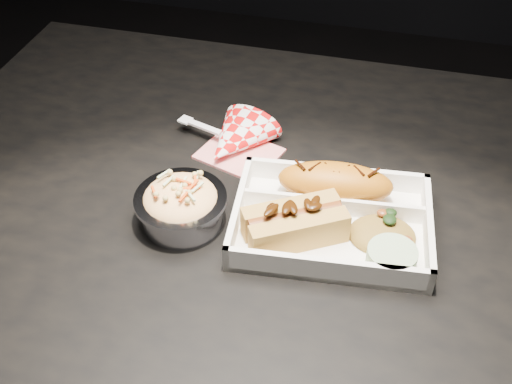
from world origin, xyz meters
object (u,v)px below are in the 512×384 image
napkin_fork (234,141)px  fried_pastry (335,183)px  hotdog (295,222)px  food_tray (331,224)px  foil_coleslaw_cup (181,204)px  dining_table (308,250)px

napkin_fork → fried_pastry: bearing=-8.2°
fried_pastry → hotdog: hotdog is taller
fried_pastry → hotdog: size_ratio=1.12×
fried_pastry → hotdog: (-0.04, -0.09, -0.00)m
napkin_fork → food_tray: bearing=-21.0°
hotdog → foil_coleslaw_cup: (-0.15, -0.00, -0.00)m
hotdog → napkin_fork: bearing=96.2°
dining_table → hotdog: 0.14m
food_tray → hotdog: (-0.04, -0.03, 0.02)m
foil_coleslaw_cup → napkin_fork: (0.02, 0.17, -0.01)m
fried_pastry → foil_coleslaw_cup: bearing=-154.9°
dining_table → napkin_fork: napkin_fork is taller
food_tray → foil_coleslaw_cup: (-0.19, -0.03, 0.02)m
food_tray → foil_coleslaw_cup: bearing=-175.8°
dining_table → foil_coleslaw_cup: (-0.16, -0.08, 0.12)m
hotdog → fried_pastry: bearing=35.6°
food_tray → foil_coleslaw_cup: size_ratio=2.22×
foil_coleslaw_cup → dining_table: bearing=25.4°
dining_table → napkin_fork: 0.19m
hotdog → food_tray: bearing=5.1°
food_tray → fried_pastry: fried_pastry is taller
dining_table → food_tray: food_tray is taller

